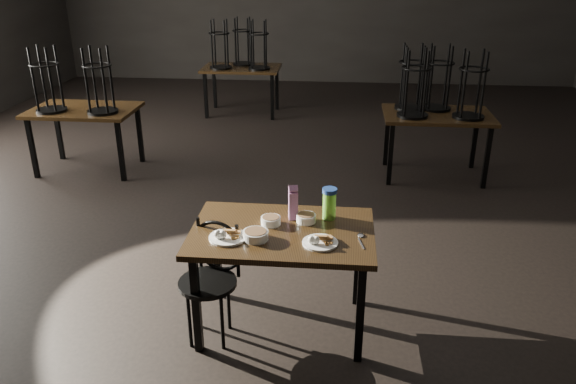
# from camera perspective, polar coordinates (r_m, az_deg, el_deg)

# --- Properties ---
(main_table) EXTENTS (1.20, 0.80, 0.75)m
(main_table) POSITION_cam_1_polar(r_m,az_deg,el_deg) (3.72, -0.59, -4.97)
(main_table) COLOR black
(main_table) RESTS_ON ground
(plate_left) EXTENTS (0.24, 0.24, 0.08)m
(plate_left) POSITION_cam_1_polar(r_m,az_deg,el_deg) (3.59, -6.18, -4.41)
(plate_left) COLOR white
(plate_left) RESTS_ON main_table
(plate_right) EXTENTS (0.23, 0.23, 0.07)m
(plate_right) POSITION_cam_1_polar(r_m,az_deg,el_deg) (3.51, 3.25, -4.99)
(plate_right) COLOR white
(plate_right) RESTS_ON main_table
(bowl_near) EXTENTS (0.13, 0.13, 0.05)m
(bowl_near) POSITION_cam_1_polar(r_m,az_deg,el_deg) (3.75, -1.76, -2.90)
(bowl_near) COLOR white
(bowl_near) RESTS_ON main_table
(bowl_far) EXTENTS (0.13, 0.13, 0.05)m
(bowl_far) POSITION_cam_1_polar(r_m,az_deg,el_deg) (3.78, 1.84, -2.64)
(bowl_far) COLOR white
(bowl_far) RESTS_ON main_table
(bowl_big) EXTENTS (0.16, 0.16, 0.06)m
(bowl_big) POSITION_cam_1_polar(r_m,az_deg,el_deg) (3.56, -3.32, -4.37)
(bowl_big) COLOR white
(bowl_big) RESTS_ON main_table
(juice_carton) EXTENTS (0.07, 0.07, 0.24)m
(juice_carton) POSITION_cam_1_polar(r_m,az_deg,el_deg) (3.79, 0.53, -1.15)
(juice_carton) COLOR #8B1974
(juice_carton) RESTS_ON main_table
(water_bottle) EXTENTS (0.10, 0.10, 0.22)m
(water_bottle) POSITION_cam_1_polar(r_m,az_deg,el_deg) (3.80, 4.22, -1.14)
(water_bottle) COLOR #72C73A
(water_bottle) RESTS_ON main_table
(spoon) EXTENTS (0.06, 0.21, 0.01)m
(spoon) POSITION_cam_1_polar(r_m,az_deg,el_deg) (3.62, 7.40, -4.50)
(spoon) COLOR silver
(spoon) RESTS_ON main_table
(bentwood_chair) EXTENTS (0.42, 0.41, 0.81)m
(bentwood_chair) POSITION_cam_1_polar(r_m,az_deg,el_deg) (3.78, -7.73, -8.03)
(bentwood_chair) COLOR black
(bentwood_chair) RESTS_ON ground
(bg_table_left) EXTENTS (1.20, 0.80, 1.48)m
(bg_table_left) POSITION_cam_1_polar(r_m,az_deg,el_deg) (6.94, -20.22, 7.90)
(bg_table_left) COLOR black
(bg_table_left) RESTS_ON ground
(bg_table_right) EXTENTS (1.20, 0.80, 1.48)m
(bg_table_right) POSITION_cam_1_polar(r_m,az_deg,el_deg) (6.56, 14.76, 8.17)
(bg_table_right) COLOR black
(bg_table_right) RESTS_ON ground
(bg_table_far) EXTENTS (1.20, 0.80, 1.48)m
(bg_table_far) POSITION_cam_1_polar(r_m,az_deg,el_deg) (9.02, -4.76, 12.71)
(bg_table_far) COLOR black
(bg_table_far) RESTS_ON ground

